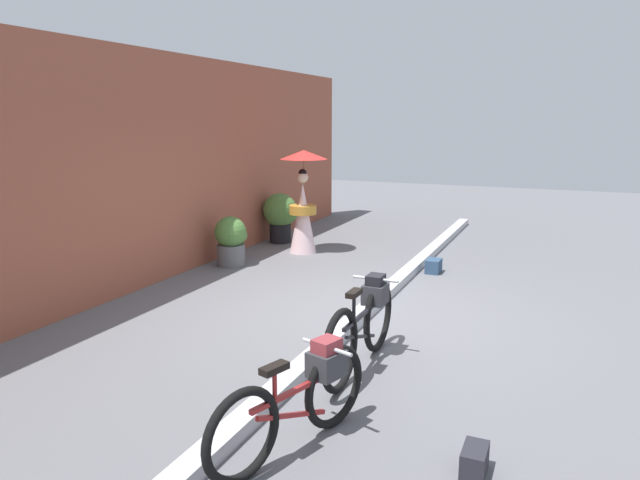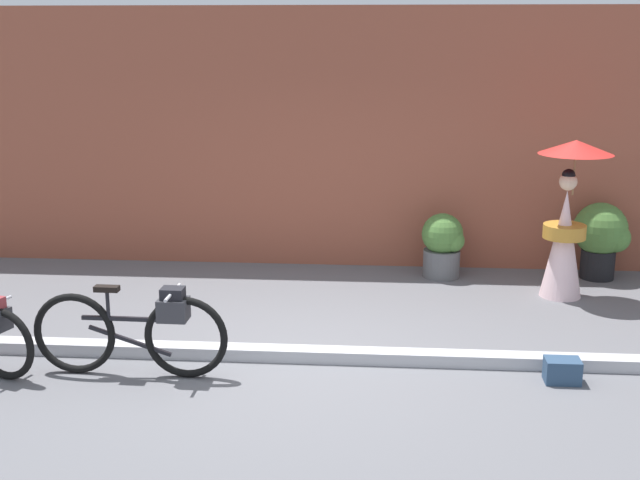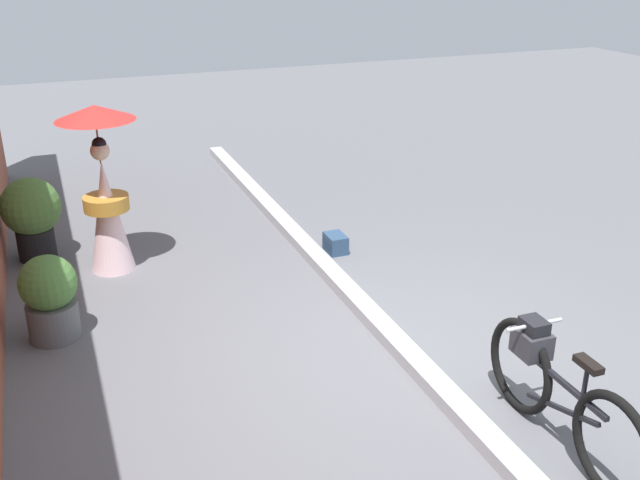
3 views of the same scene
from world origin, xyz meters
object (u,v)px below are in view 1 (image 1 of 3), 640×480
object	(u,v)px
person_with_parasol	(303,201)
backpack_spare	(475,460)
bicycle_near_officer	(299,397)
bicycle_far_side	(363,324)
potted_plant_small	(281,214)
potted_plant_by_door	(231,240)
backpack_on_pavement	(434,266)

from	to	relation	value
person_with_parasol	backpack_spare	xyz separation A→B (m)	(-5.67, -3.95, -0.85)
bicycle_near_officer	bicycle_far_side	xyz separation A→B (m)	(1.55, 0.05, 0.04)
bicycle_near_officer	potted_plant_small	bearing A→B (deg)	28.27
bicycle_near_officer	backpack_spare	xyz separation A→B (m)	(0.18, -1.25, -0.30)
person_with_parasol	potted_plant_by_door	size ratio (longest dim) A/B	2.25
person_with_parasol	potted_plant_small	size ratio (longest dim) A/B	1.90
bicycle_near_officer	backpack_spare	bearing A→B (deg)	-81.92
person_with_parasol	backpack_spare	size ratio (longest dim) A/B	6.50
backpack_on_pavement	backpack_spare	xyz separation A→B (m)	(-5.17, -1.44, -0.01)
bicycle_near_officer	bicycle_far_side	world-z (taller)	bicycle_far_side
backpack_spare	bicycle_far_side	bearing A→B (deg)	43.43
bicycle_far_side	backpack_on_pavement	xyz separation A→B (m)	(3.80, 0.14, -0.33)
potted_plant_small	backpack_on_pavement	xyz separation A→B (m)	(-1.12, -3.29, -0.44)
bicycle_near_officer	potted_plant_small	xyz separation A→B (m)	(6.47, 3.48, 0.16)
backpack_on_pavement	backpack_spare	distance (m)	5.37
person_with_parasol	bicycle_far_side	bearing A→B (deg)	-148.31
bicycle_near_officer	person_with_parasol	bearing A→B (deg)	24.83
potted_plant_small	backpack_spare	distance (m)	7.88
potted_plant_by_door	potted_plant_small	world-z (taller)	potted_plant_small
potted_plant_by_door	person_with_parasol	bearing A→B (deg)	-26.68
bicycle_far_side	backpack_spare	bearing A→B (deg)	-136.57
bicycle_far_side	potted_plant_by_door	bearing A→B (deg)	48.52
bicycle_far_side	backpack_on_pavement	world-z (taller)	bicycle_far_side
bicycle_near_officer	potted_plant_by_door	distance (m)	5.63
person_with_parasol	backpack_spare	world-z (taller)	person_with_parasol
bicycle_far_side	person_with_parasol	size ratio (longest dim) A/B	0.97
backpack_spare	potted_plant_small	bearing A→B (deg)	36.91
potted_plant_small	backpack_on_pavement	world-z (taller)	potted_plant_small
bicycle_far_side	potted_plant_by_door	world-z (taller)	bicycle_far_side
bicycle_far_side	bicycle_near_officer	bearing A→B (deg)	-178.11
bicycle_far_side	backpack_on_pavement	distance (m)	3.82
bicycle_far_side	backpack_spare	xyz separation A→B (m)	(-1.37, -1.30, -0.34)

